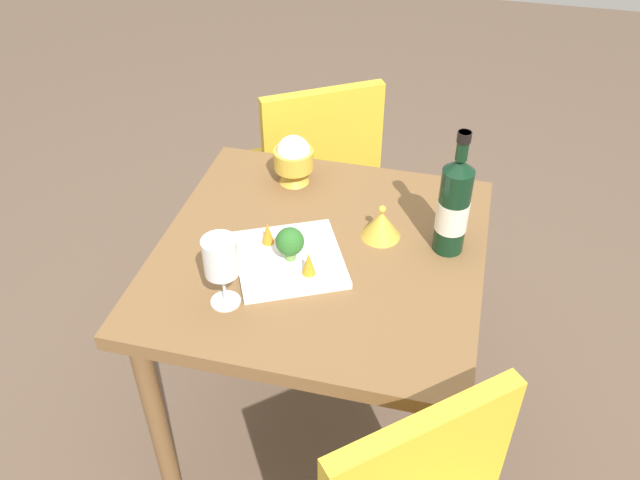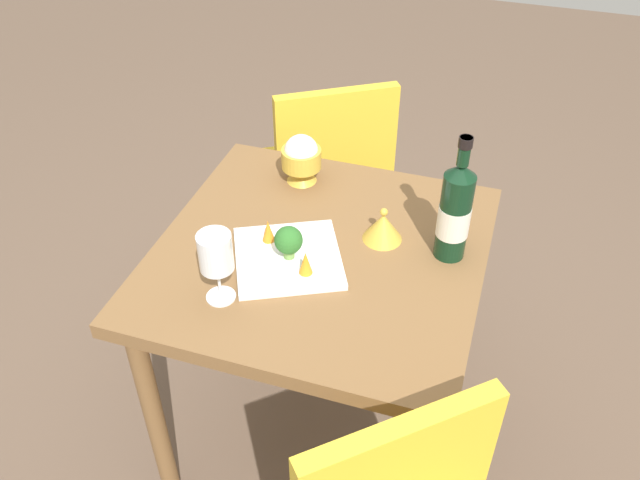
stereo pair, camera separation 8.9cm
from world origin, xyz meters
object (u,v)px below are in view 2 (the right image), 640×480
at_px(wine_bottle, 455,211).
at_px(serving_plate, 288,258).
at_px(rice_bowl_lid, 383,227).
at_px(wine_glass, 216,254).
at_px(broccoli_floret, 289,241).
at_px(rice_bowl, 301,158).
at_px(carrot_garnish_left, 268,231).
at_px(chair_by_wall, 330,166).
at_px(carrot_garnish_right, 307,263).

bearing_deg(wine_bottle, serving_plate, -158.38).
bearing_deg(wine_bottle, rice_bowl_lid, 177.50).
relative_size(rice_bowl_lid, serving_plate, 0.30).
height_order(wine_bottle, wine_glass, wine_bottle).
bearing_deg(broccoli_floret, wine_glass, -123.06).
bearing_deg(rice_bowl, serving_plate, -76.32).
xyz_separation_m(wine_bottle, broccoli_floret, (-0.36, -0.15, -0.06)).
height_order(rice_bowl, carrot_garnish_left, rice_bowl).
relative_size(wine_glass, carrot_garnish_left, 3.02).
distance_m(chair_by_wall, serving_plate, 0.77).
bearing_deg(wine_bottle, chair_by_wall, 129.62).
bearing_deg(chair_by_wall, rice_bowl, -116.84).
distance_m(chair_by_wall, carrot_garnish_left, 0.74).
distance_m(wine_bottle, serving_plate, 0.41).
bearing_deg(serving_plate, carrot_garnish_right, -34.70).
xyz_separation_m(wine_bottle, carrot_garnish_left, (-0.43, -0.10, -0.08)).
bearing_deg(chair_by_wall, carrot_garnish_left, -117.85).
bearing_deg(carrot_garnish_left, chair_by_wall, 94.57).
height_order(wine_glass, broccoli_floret, wine_glass).
xyz_separation_m(serving_plate, broccoli_floret, (0.00, -0.00, 0.06)).
bearing_deg(rice_bowl_lid, wine_glass, -132.99).
bearing_deg(chair_by_wall, broccoli_floret, -112.78).
distance_m(wine_bottle, carrot_garnish_left, 0.45).
bearing_deg(serving_plate, chair_by_wall, 99.35).
height_order(wine_bottle, broccoli_floret, wine_bottle).
bearing_deg(serving_plate, broccoli_floret, -43.51).
bearing_deg(rice_bowl, carrot_garnish_right, -68.93).
distance_m(rice_bowl, broccoli_floret, 0.35).
height_order(rice_bowl, broccoli_floret, rice_bowl).
distance_m(chair_by_wall, carrot_garnish_right, 0.83).
bearing_deg(rice_bowl, broccoli_floret, -75.76).
bearing_deg(serving_plate, wine_glass, -121.24).
bearing_deg(serving_plate, wine_bottle, 21.62).
xyz_separation_m(rice_bowl, broccoli_floret, (0.09, -0.34, -0.01)).
distance_m(broccoli_floret, carrot_garnish_right, 0.08).
xyz_separation_m(rice_bowl, carrot_garnish_left, (0.02, -0.30, -0.03)).
bearing_deg(chair_by_wall, wine_glass, -121.21).
height_order(wine_bottle, serving_plate, wine_bottle).
height_order(chair_by_wall, broccoli_floret, chair_by_wall).
relative_size(wine_glass, broccoli_floret, 2.09).
distance_m(wine_glass, rice_bowl, 0.51).
xyz_separation_m(broccoli_floret, carrot_garnish_left, (-0.07, 0.04, -0.02)).
xyz_separation_m(chair_by_wall, broccoli_floret, (0.12, -0.73, 0.27)).
relative_size(rice_bowl, broccoli_floret, 1.65).
relative_size(rice_bowl, rice_bowl_lid, 1.42).
bearing_deg(wine_bottle, carrot_garnish_right, -147.68).
distance_m(rice_bowl, rice_bowl_lid, 0.33).
bearing_deg(wine_glass, chair_by_wall, 91.21).
relative_size(carrot_garnish_left, carrot_garnish_right, 0.99).
xyz_separation_m(rice_bowl_lid, serving_plate, (-0.20, -0.15, -0.03)).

